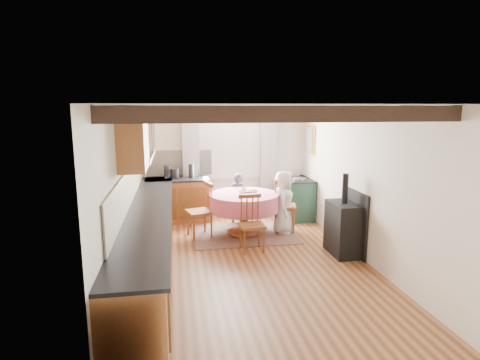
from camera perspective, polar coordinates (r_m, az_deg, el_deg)
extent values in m
cube|color=#985B32|center=(6.24, 1.25, -11.78)|extent=(3.60, 5.50, 0.00)
cube|color=white|center=(5.78, 1.35, 10.82)|extent=(3.60, 5.50, 0.00)
cube|color=silver|center=(8.57, -2.18, 2.69)|extent=(3.60, 0.00, 2.40)
cube|color=silver|center=(3.33, 10.43, -10.24)|extent=(3.60, 0.00, 2.40)
cube|color=silver|center=(5.83, -16.34, -1.48)|extent=(0.00, 5.50, 2.40)
cube|color=silver|center=(6.47, 17.14, -0.36)|extent=(0.00, 5.50, 2.40)
cube|color=black|center=(3.83, 7.12, 9.53)|extent=(3.60, 0.16, 0.16)
cube|color=black|center=(4.80, 3.65, 9.78)|extent=(3.60, 0.16, 0.16)
cube|color=black|center=(5.78, 1.35, 9.93)|extent=(3.60, 0.16, 0.16)
cube|color=black|center=(6.76, -0.29, 10.02)|extent=(3.60, 0.16, 0.16)
cube|color=black|center=(7.75, -1.51, 10.09)|extent=(3.60, 0.16, 0.16)
cube|color=beige|center=(6.12, -15.84, -0.90)|extent=(0.02, 4.50, 0.55)
cube|color=beige|center=(8.48, -8.88, 2.48)|extent=(1.40, 0.02, 0.55)
cube|color=#A46329|center=(6.00, -13.09, -8.51)|extent=(0.60, 5.30, 0.88)
cube|color=#A46329|center=(8.35, -9.05, -2.97)|extent=(1.30, 0.60, 0.88)
cube|color=black|center=(5.87, -13.08, -4.26)|extent=(0.64, 5.30, 0.04)
cube|color=black|center=(8.23, -9.14, 0.12)|extent=(1.30, 0.64, 0.04)
cube|color=#A46329|center=(6.90, -14.13, 6.73)|extent=(0.34, 1.80, 0.90)
cube|color=#A46329|center=(5.42, -15.29, 5.17)|extent=(0.34, 0.90, 0.70)
cube|color=white|center=(8.52, -1.52, 5.35)|extent=(1.34, 0.03, 1.54)
cube|color=white|center=(8.53, -1.52, 5.36)|extent=(1.20, 0.01, 1.40)
cube|color=#A1A29D|center=(8.42, -7.16, 1.78)|extent=(0.35, 0.10, 2.10)
cube|color=#A1A29D|center=(8.66, 4.15, 2.08)|extent=(0.35, 0.10, 2.10)
cylinder|color=black|center=(8.41, -1.46, 9.38)|extent=(2.00, 0.03, 0.03)
cube|color=gold|center=(8.50, 10.18, 5.85)|extent=(0.04, 0.50, 0.60)
cylinder|color=silver|center=(8.69, 4.74, 6.08)|extent=(0.30, 0.02, 0.30)
cube|color=brown|center=(7.51, 0.55, -7.83)|extent=(1.90, 1.48, 0.01)
imported|color=#2D333D|center=(8.10, -0.42, -2.65)|extent=(0.39, 0.26, 1.04)
imported|color=silver|center=(7.46, 6.36, -3.24)|extent=(0.56, 0.68, 1.21)
imported|color=silver|center=(7.31, 0.59, -1.78)|extent=(0.30, 0.30, 0.05)
imported|color=silver|center=(7.32, 1.87, -1.75)|extent=(0.22, 0.22, 0.06)
imported|color=silver|center=(7.45, 0.57, -1.38)|extent=(0.12, 0.12, 0.10)
cylinder|color=#262628|center=(8.29, -10.52, 1.19)|extent=(0.15, 0.15, 0.26)
cylinder|color=#262628|center=(8.27, -9.50, 0.98)|extent=(0.17, 0.17, 0.19)
cylinder|color=#262628|center=(8.19, -7.12, 1.30)|extent=(0.10, 0.10, 0.29)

